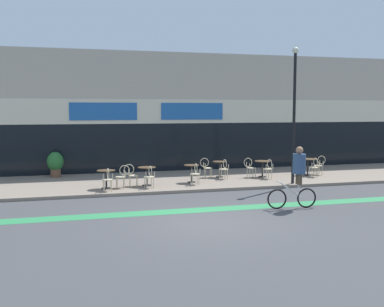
{
  "coord_description": "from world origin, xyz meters",
  "views": [
    {
      "loc": [
        -3.72,
        -12.06,
        3.23
      ],
      "look_at": [
        1.28,
        6.58,
        1.32
      ],
      "focal_mm": 42.0,
      "sensor_mm": 36.0,
      "label": 1
    }
  ],
  "objects_px": {
    "cafe_chair_0_near": "(108,178)",
    "cafe_chair_5_near": "(314,166)",
    "bistro_table_2": "(191,170)",
    "cyclist_0": "(297,173)",
    "bistro_table_0": "(106,175)",
    "bistro_table_5": "(308,163)",
    "cafe_chair_1_near": "(150,175)",
    "lamp_post": "(294,106)",
    "bistro_table_4": "(262,165)",
    "bistro_table_3": "(220,166)",
    "cafe_chair_5_side": "(320,164)",
    "cafe_chair_0_side": "(122,175)",
    "cafe_chair_4_side": "(250,166)",
    "cafe_chair_4_near": "(268,167)",
    "cafe_chair_3_near": "(224,168)",
    "bistro_table_1": "(147,172)",
    "cafe_chair_1_side": "(131,174)",
    "cafe_chair_2_near": "(195,172)",
    "planter_pot": "(55,163)"
  },
  "relations": [
    {
      "from": "cafe_chair_0_near",
      "to": "cafe_chair_5_near",
      "type": "relative_size",
      "value": 1.0
    },
    {
      "from": "bistro_table_2",
      "to": "cafe_chair_0_near",
      "type": "xyz_separation_m",
      "value": [
        -3.61,
        -1.21,
        -0.01
      ]
    },
    {
      "from": "cafe_chair_0_near",
      "to": "cyclist_0",
      "type": "distance_m",
      "value": 7.05
    },
    {
      "from": "bistro_table_0",
      "to": "bistro_table_5",
      "type": "bearing_deg",
      "value": 7.27
    },
    {
      "from": "cafe_chair_1_near",
      "to": "lamp_post",
      "type": "xyz_separation_m",
      "value": [
        6.0,
        -0.42,
        2.71
      ]
    },
    {
      "from": "bistro_table_4",
      "to": "lamp_post",
      "type": "relative_size",
      "value": 0.13
    },
    {
      "from": "bistro_table_3",
      "to": "cafe_chair_5_side",
      "type": "bearing_deg",
      "value": -5.72
    },
    {
      "from": "cafe_chair_0_side",
      "to": "cafe_chair_5_near",
      "type": "xyz_separation_m",
      "value": [
        8.85,
        0.58,
        0.0
      ]
    },
    {
      "from": "bistro_table_5",
      "to": "cyclist_0",
      "type": "relative_size",
      "value": 0.39
    },
    {
      "from": "cafe_chair_0_side",
      "to": "cafe_chair_4_side",
      "type": "height_order",
      "value": "same"
    },
    {
      "from": "cafe_chair_0_side",
      "to": "cafe_chair_4_near",
      "type": "relative_size",
      "value": 1.0
    },
    {
      "from": "cafe_chair_4_near",
      "to": "cafe_chair_5_near",
      "type": "distance_m",
      "value": 2.29
    },
    {
      "from": "cafe_chair_0_near",
      "to": "cyclist_0",
      "type": "xyz_separation_m",
      "value": [
        5.78,
        -4.01,
        0.53
      ]
    },
    {
      "from": "bistro_table_2",
      "to": "cafe_chair_4_near",
      "type": "xyz_separation_m",
      "value": [
        3.56,
        0.02,
        -0.01
      ]
    },
    {
      "from": "bistro_table_5",
      "to": "cafe_chair_4_near",
      "type": "distance_m",
      "value": 2.37
    },
    {
      "from": "cafe_chair_3_near",
      "to": "cafe_chair_0_side",
      "type": "bearing_deg",
      "value": 100.49
    },
    {
      "from": "bistro_table_1",
      "to": "cafe_chair_1_side",
      "type": "relative_size",
      "value": 0.85
    },
    {
      "from": "cafe_chair_0_side",
      "to": "cafe_chair_2_near",
      "type": "bearing_deg",
      "value": 177.67
    },
    {
      "from": "cafe_chair_2_near",
      "to": "cafe_chair_3_near",
      "type": "bearing_deg",
      "value": -54.54
    },
    {
      "from": "cafe_chair_1_side",
      "to": "cafe_chair_0_near",
      "type": "bearing_deg",
      "value": -134.27
    },
    {
      "from": "cafe_chair_3_near",
      "to": "bistro_table_1",
      "type": "bearing_deg",
      "value": 99.96
    },
    {
      "from": "cafe_chair_1_near",
      "to": "lamp_post",
      "type": "relative_size",
      "value": 0.16
    },
    {
      "from": "cafe_chair_5_side",
      "to": "cyclist_0",
      "type": "xyz_separation_m",
      "value": [
        -4.32,
        -5.84,
        0.53
      ]
    },
    {
      "from": "lamp_post",
      "to": "cafe_chair_3_near",
      "type": "bearing_deg",
      "value": 142.75
    },
    {
      "from": "cafe_chair_1_side",
      "to": "lamp_post",
      "type": "height_order",
      "value": "lamp_post"
    },
    {
      "from": "bistro_table_1",
      "to": "cafe_chair_4_near",
      "type": "distance_m",
      "value": 5.54
    },
    {
      "from": "bistro_table_5",
      "to": "cafe_chair_1_near",
      "type": "distance_m",
      "value": 7.97
    },
    {
      "from": "cafe_chair_5_side",
      "to": "cafe_chair_3_near",
      "type": "bearing_deg",
      "value": 5.43
    },
    {
      "from": "bistro_table_4",
      "to": "cafe_chair_3_near",
      "type": "xyz_separation_m",
      "value": [
        -1.92,
        -0.17,
        -0.02
      ]
    },
    {
      "from": "cafe_chair_3_near",
      "to": "cafe_chair_1_side",
      "type": "bearing_deg",
      "value": 98.1
    },
    {
      "from": "bistro_table_4",
      "to": "planter_pot",
      "type": "bearing_deg",
      "value": 165.39
    },
    {
      "from": "bistro_table_4",
      "to": "cafe_chair_4_near",
      "type": "bearing_deg",
      "value": -89.31
    },
    {
      "from": "bistro_table_2",
      "to": "bistro_table_5",
      "type": "relative_size",
      "value": 0.94
    },
    {
      "from": "cafe_chair_1_near",
      "to": "cyclist_0",
      "type": "relative_size",
      "value": 0.44
    },
    {
      "from": "cafe_chair_1_side",
      "to": "cafe_chair_5_side",
      "type": "distance_m",
      "value": 9.13
    },
    {
      "from": "cafe_chair_4_side",
      "to": "planter_pot",
      "type": "relative_size",
      "value": 0.78
    },
    {
      "from": "planter_pot",
      "to": "cyclist_0",
      "type": "distance_m",
      "value": 11.38
    },
    {
      "from": "cafe_chair_0_side",
      "to": "cafe_chair_3_near",
      "type": "height_order",
      "value": "same"
    },
    {
      "from": "cafe_chair_5_near",
      "to": "cafe_chair_1_side",
      "type": "bearing_deg",
      "value": 97.33
    },
    {
      "from": "cafe_chair_4_side",
      "to": "lamp_post",
      "type": "bearing_deg",
      "value": -62.78
    },
    {
      "from": "cafe_chair_2_near",
      "to": "cafe_chair_5_near",
      "type": "xyz_separation_m",
      "value": [
        5.85,
        0.62,
        0.0
      ]
    },
    {
      "from": "bistro_table_0",
      "to": "bistro_table_1",
      "type": "height_order",
      "value": "bistro_table_1"
    },
    {
      "from": "cafe_chair_0_near",
      "to": "cafe_chair_0_side",
      "type": "bearing_deg",
      "value": -49.4
    },
    {
      "from": "bistro_table_0",
      "to": "planter_pot",
      "type": "height_order",
      "value": "planter_pot"
    },
    {
      "from": "bistro_table_3",
      "to": "cafe_chair_3_near",
      "type": "height_order",
      "value": "cafe_chair_3_near"
    },
    {
      "from": "bistro_table_0",
      "to": "cafe_chair_4_side",
      "type": "relative_size",
      "value": 0.81
    },
    {
      "from": "cafe_chair_1_side",
      "to": "cyclist_0",
      "type": "bearing_deg",
      "value": -41.78
    },
    {
      "from": "bistro_table_0",
      "to": "cafe_chair_1_side",
      "type": "xyz_separation_m",
      "value": [
        1.02,
        0.28,
        -0.0
      ]
    },
    {
      "from": "cafe_chair_0_near",
      "to": "cafe_chair_0_side",
      "type": "xyz_separation_m",
      "value": [
        0.62,
        0.63,
        0.0
      ]
    },
    {
      "from": "bistro_table_2",
      "to": "bistro_table_5",
      "type": "xyz_separation_m",
      "value": [
        5.86,
        0.62,
        0.03
      ]
    }
  ]
}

